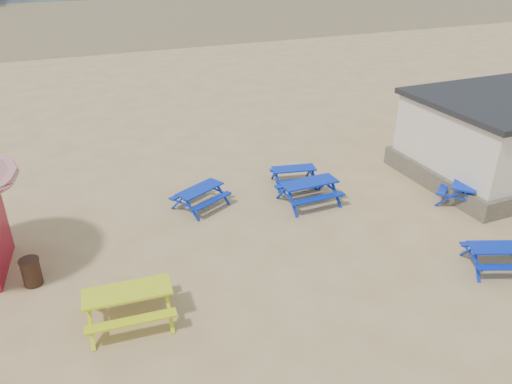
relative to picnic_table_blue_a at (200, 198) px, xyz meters
name	(u,v)px	position (x,y,z in m)	size (l,w,h in m)	color
ground	(271,243)	(1.29, -3.02, -0.35)	(400.00, 400.00, 0.00)	tan
wet_sand	(82,14)	(1.29, 51.98, -0.35)	(400.00, 400.00, 0.00)	olive
picnic_table_blue_a	(200,198)	(0.00, 0.00, 0.00)	(2.12, 1.97, 0.71)	#0919B1
picnic_table_blue_b	(294,176)	(3.74, 0.32, -0.02)	(1.83, 1.59, 0.67)	#0919B1
picnic_table_blue_c	(309,192)	(3.56, -1.20, 0.06)	(1.97, 1.59, 0.82)	#0919B1
picnic_table_blue_e	(498,257)	(6.57, -6.67, 0.00)	(2.09, 1.91, 0.71)	#0919B1
picnic_table_blue_f	(465,190)	(8.69, -3.17, 0.07)	(2.60, 2.53, 0.85)	#0919B1
picnic_table_yellow	(129,305)	(-3.28, -4.80, 0.08)	(2.21, 1.84, 0.87)	#B5D40F
litter_bin	(31,272)	(-5.42, -2.38, 0.04)	(0.53, 0.53, 0.78)	#361F13
amenity_block	(512,136)	(11.79, -2.02, 1.21)	(7.40, 5.40, 3.15)	#665B4C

